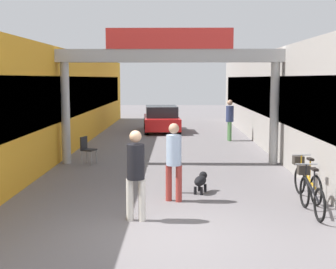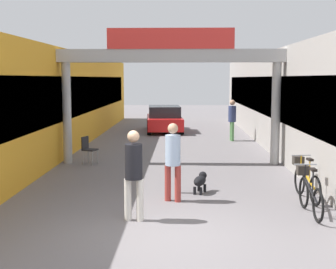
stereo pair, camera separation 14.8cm
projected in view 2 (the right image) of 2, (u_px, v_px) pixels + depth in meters
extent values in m
plane|color=slate|center=(161.00, 235.00, 8.24)|extent=(80.00, 80.00, 0.00)
cube|color=gold|center=(48.00, 100.00, 19.08)|extent=(3.00, 26.00, 3.76)
cube|color=black|center=(84.00, 95.00, 19.01)|extent=(0.04, 23.40, 1.50)
cube|color=#9E9993|center=(300.00, 100.00, 18.78)|extent=(3.00, 26.00, 3.76)
cube|color=black|center=(263.00, 95.00, 18.80)|extent=(0.04, 23.40, 1.50)
cylinder|color=#B2B2B2|center=(67.00, 113.00, 15.07)|extent=(0.28, 0.28, 3.25)
cylinder|color=#B2B2B2|center=(276.00, 114.00, 14.87)|extent=(0.28, 0.28, 3.25)
cube|color=#B2B2B2|center=(171.00, 56.00, 14.75)|extent=(7.40, 0.44, 0.41)
cube|color=red|center=(171.00, 38.00, 14.49)|extent=(3.96, 0.10, 0.64)
cylinder|color=#99332D|center=(168.00, 183.00, 10.52)|extent=(0.18, 0.18, 0.82)
cylinder|color=#99332D|center=(178.00, 184.00, 10.43)|extent=(0.18, 0.18, 0.82)
cylinder|color=#A5BFE0|center=(173.00, 150.00, 10.38)|extent=(0.44, 0.44, 0.68)
sphere|color=tan|center=(173.00, 128.00, 10.32)|extent=(0.30, 0.30, 0.23)
cylinder|color=silver|center=(128.00, 200.00, 9.06)|extent=(0.15, 0.15, 0.82)
cylinder|color=silver|center=(140.00, 200.00, 9.03)|extent=(0.15, 0.15, 0.82)
cylinder|color=black|center=(134.00, 162.00, 8.95)|extent=(0.37, 0.37, 0.68)
sphere|color=tan|center=(133.00, 136.00, 8.90)|extent=(0.26, 0.26, 0.23)
cylinder|color=#4C7F47|center=(232.00, 132.00, 20.49)|extent=(0.15, 0.15, 0.84)
cylinder|color=#4C7F47|center=(231.00, 131.00, 20.73)|extent=(0.15, 0.15, 0.84)
cylinder|color=navy|center=(232.00, 114.00, 20.52)|extent=(0.37, 0.37, 0.70)
sphere|color=tan|center=(232.00, 103.00, 20.46)|extent=(0.26, 0.26, 0.24)
ellipsoid|color=black|center=(200.00, 181.00, 11.23)|extent=(0.42, 0.63, 0.23)
sphere|color=black|center=(203.00, 175.00, 11.46)|extent=(0.25, 0.25, 0.20)
sphere|color=white|center=(202.00, 180.00, 11.39)|extent=(0.18, 0.18, 0.14)
cylinder|color=black|center=(199.00, 188.00, 11.44)|extent=(0.09, 0.09, 0.18)
cylinder|color=black|center=(205.00, 188.00, 11.39)|extent=(0.09, 0.09, 0.18)
cylinder|color=black|center=(195.00, 191.00, 11.11)|extent=(0.09, 0.09, 0.18)
cylinder|color=black|center=(201.00, 191.00, 11.06)|extent=(0.09, 0.09, 0.18)
torus|color=black|center=(304.00, 193.00, 9.94)|extent=(0.06, 0.67, 0.67)
torus|color=black|center=(318.00, 205.00, 8.93)|extent=(0.06, 0.67, 0.67)
cube|color=black|center=(311.00, 190.00, 9.41)|extent=(0.04, 0.94, 0.34)
cylinder|color=black|center=(313.00, 181.00, 9.27)|extent=(0.03, 0.03, 0.42)
cube|color=black|center=(313.00, 170.00, 9.24)|extent=(0.10, 0.22, 0.05)
cylinder|color=black|center=(305.00, 176.00, 9.84)|extent=(0.03, 0.03, 0.46)
cylinder|color=gray|center=(306.00, 164.00, 9.81)|extent=(0.46, 0.03, 0.03)
cube|color=#332D28|center=(303.00, 170.00, 10.03)|extent=(0.24, 0.20, 0.20)
torus|color=black|center=(300.00, 181.00, 11.10)|extent=(0.11, 0.67, 0.67)
torus|color=black|center=(315.00, 191.00, 10.09)|extent=(0.11, 0.67, 0.67)
cube|color=gold|center=(307.00, 178.00, 10.57)|extent=(0.12, 0.94, 0.34)
cylinder|color=gold|center=(310.00, 169.00, 10.43)|extent=(0.03, 0.03, 0.42)
cube|color=black|center=(310.00, 159.00, 10.40)|extent=(0.12, 0.23, 0.05)
cylinder|color=gold|center=(301.00, 165.00, 10.99)|extent=(0.03, 0.03, 0.46)
cylinder|color=gray|center=(301.00, 155.00, 10.97)|extent=(0.46, 0.07, 0.03)
cube|color=#332D28|center=(298.00, 160.00, 11.18)|extent=(0.26, 0.22, 0.20)
cylinder|color=gray|center=(178.00, 174.00, 11.22)|extent=(0.10, 0.10, 0.94)
sphere|color=gray|center=(178.00, 153.00, 11.16)|extent=(0.10, 0.10, 0.10)
cylinder|color=gray|center=(97.00, 157.00, 15.12)|extent=(0.04, 0.04, 0.45)
cylinder|color=gray|center=(92.00, 158.00, 14.81)|extent=(0.04, 0.04, 0.45)
cylinder|color=gray|center=(88.00, 156.00, 15.24)|extent=(0.04, 0.04, 0.45)
cylinder|color=gray|center=(83.00, 158.00, 14.92)|extent=(0.04, 0.04, 0.45)
cube|color=black|center=(90.00, 150.00, 14.99)|extent=(0.51, 0.51, 0.04)
cube|color=black|center=(85.00, 143.00, 15.03)|extent=(0.16, 0.39, 0.40)
cube|color=red|center=(164.00, 122.00, 24.25)|extent=(2.05, 4.12, 0.60)
cube|color=#1E2328|center=(164.00, 111.00, 24.04)|extent=(1.74, 2.32, 0.55)
cylinder|color=black|center=(149.00, 123.00, 25.67)|extent=(0.25, 0.61, 0.60)
cylinder|color=black|center=(178.00, 123.00, 25.75)|extent=(0.25, 0.61, 0.60)
cylinder|color=black|center=(149.00, 129.00, 22.80)|extent=(0.25, 0.61, 0.60)
cylinder|color=black|center=(182.00, 129.00, 22.87)|extent=(0.25, 0.61, 0.60)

